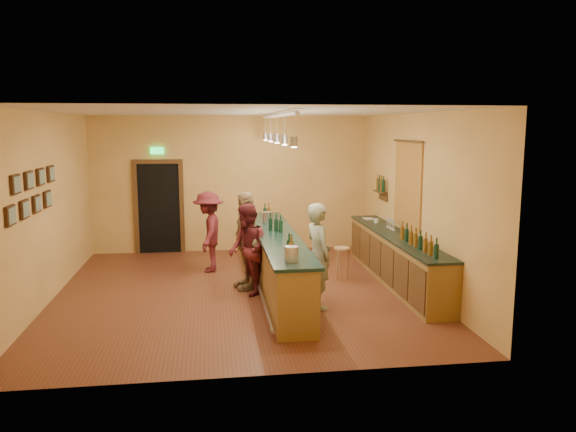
{
  "coord_description": "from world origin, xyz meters",
  "views": [
    {
      "loc": [
        -0.5,
        -9.82,
        2.96
      ],
      "look_at": [
        0.9,
        0.2,
        1.34
      ],
      "focal_mm": 35.0,
      "sensor_mm": 36.0,
      "label": 1
    }
  ],
  "objects": [
    {
      "name": "tapestry",
      "position": [
        3.23,
        0.4,
        1.85
      ],
      "size": [
        0.03,
        1.4,
        1.6
      ],
      "primitive_type": "cube",
      "color": "#A93B21",
      "rests_on": "wall_right"
    },
    {
      "name": "bartender",
      "position": [
        1.22,
        -1.05,
        0.87
      ],
      "size": [
        0.54,
        0.71,
        1.74
      ],
      "primitive_type": "imported",
      "rotation": [
        0.0,
        0.0,
        1.79
      ],
      "color": "gray",
      "rests_on": "floor"
    },
    {
      "name": "wall_front",
      "position": [
        0.0,
        -3.5,
        1.6
      ],
      "size": [
        6.5,
        0.02,
        3.2
      ],
      "primitive_type": "cube",
      "color": "#B79344",
      "rests_on": "floor"
    },
    {
      "name": "pendant_track",
      "position": [
        0.67,
        -0.0,
        2.98
      ],
      "size": [
        0.11,
        4.6,
        0.5
      ],
      "color": "silver",
      "rests_on": "ceiling"
    },
    {
      "name": "customer_b",
      "position": [
        0.12,
        0.22,
        0.9
      ],
      "size": [
        0.68,
        1.13,
        1.8
      ],
      "primitive_type": "imported",
      "rotation": [
        0.0,
        0.0,
        -1.33
      ],
      "color": "#997A51",
      "rests_on": "floor"
    },
    {
      "name": "tasting_bar",
      "position": [
        0.67,
        -0.0,
        0.61
      ],
      "size": [
        0.73,
        5.1,
        1.38
      ],
      "color": "brown",
      "rests_on": "floor"
    },
    {
      "name": "floor",
      "position": [
        0.0,
        0.0,
        0.0
      ],
      "size": [
        7.0,
        7.0,
        0.0
      ],
      "primitive_type": "plane",
      "color": "#602B1B",
      "rests_on": "ground"
    },
    {
      "name": "bar_stool",
      "position": [
        1.99,
        0.51,
        0.5
      ],
      "size": [
        0.31,
        0.31,
        0.64
      ],
      "rotation": [
        0.0,
        0.0,
        0.41
      ],
      "color": "#8D6240",
      "rests_on": "floor"
    },
    {
      "name": "back_counter",
      "position": [
        2.97,
        0.18,
        0.49
      ],
      "size": [
        0.6,
        4.55,
        1.27
      ],
      "color": "brown",
      "rests_on": "floor"
    },
    {
      "name": "ceiling",
      "position": [
        0.0,
        0.0,
        3.2
      ],
      "size": [
        6.5,
        7.0,
        0.02
      ],
      "primitive_type": "cube",
      "color": "silver",
      "rests_on": "wall_back"
    },
    {
      "name": "wall_right",
      "position": [
        3.25,
        0.0,
        1.6
      ],
      "size": [
        0.02,
        7.0,
        3.2
      ],
      "primitive_type": "cube",
      "color": "#B79344",
      "rests_on": "floor"
    },
    {
      "name": "wall_left",
      "position": [
        -3.25,
        0.0,
        1.6
      ],
      "size": [
        0.02,
        7.0,
        3.2
      ],
      "primitive_type": "cube",
      "color": "#B79344",
      "rests_on": "floor"
    },
    {
      "name": "wall_back",
      "position": [
        0.0,
        3.5,
        1.6
      ],
      "size": [
        6.5,
        0.02,
        3.2
      ],
      "primitive_type": "cube",
      "color": "#B79344",
      "rests_on": "floor"
    },
    {
      "name": "doorway",
      "position": [
        -1.7,
        3.47,
        1.13
      ],
      "size": [
        1.15,
        0.09,
        2.48
      ],
      "color": "black",
      "rests_on": "wall_back"
    },
    {
      "name": "picture_grid",
      "position": [
        -3.21,
        -0.75,
        1.95
      ],
      "size": [
        0.06,
        2.2,
        0.7
      ],
      "primitive_type": null,
      "color": "#382111",
      "rests_on": "wall_left"
    },
    {
      "name": "customer_a",
      "position": [
        0.12,
        -0.16,
        0.81
      ],
      "size": [
        0.8,
        0.92,
        1.62
      ],
      "primitive_type": "imported",
      "rotation": [
        0.0,
        0.0,
        -1.3
      ],
      "color": "#59191E",
      "rests_on": "floor"
    },
    {
      "name": "bottle_shelf",
      "position": [
        3.17,
        1.9,
        1.67
      ],
      "size": [
        0.17,
        0.55,
        0.54
      ],
      "color": "#4C2F16",
      "rests_on": "wall_right"
    },
    {
      "name": "customer_c",
      "position": [
        -0.55,
        1.56,
        0.83
      ],
      "size": [
        0.71,
        1.12,
        1.65
      ],
      "primitive_type": "imported",
      "rotation": [
        0.0,
        0.0,
        -1.67
      ],
      "color": "#59191E",
      "rests_on": "floor"
    }
  ]
}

